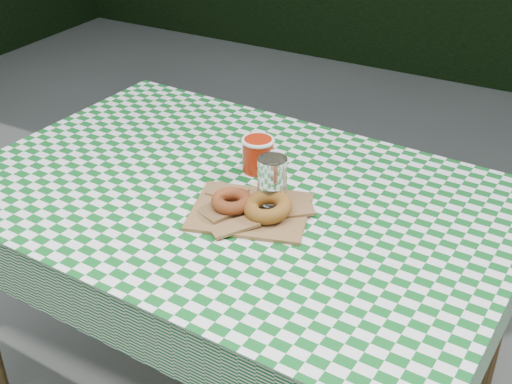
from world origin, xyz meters
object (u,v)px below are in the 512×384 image
table (237,312)px  paper_bag (250,210)px  coffee_mug (258,155)px  drinking_glass (272,182)px

table → paper_bag: bearing=-35.7°
table → coffee_mug: 0.44m
coffee_mug → table: bearing=-81.8°
table → coffee_mug: bearing=95.8°
coffee_mug → drinking_glass: bearing=-44.7°
table → paper_bag: paper_bag is taller
table → drinking_glass: bearing=-1.9°
paper_bag → coffee_mug: size_ratio=1.68×
table → drinking_glass: (0.11, -0.01, 0.44)m
paper_bag → drinking_glass: (0.03, 0.05, 0.06)m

